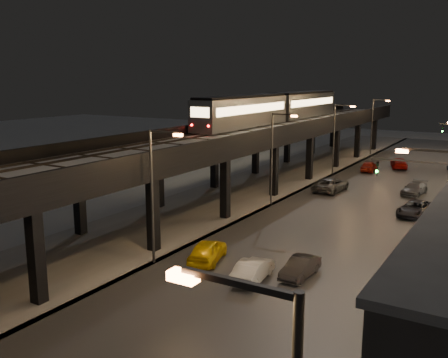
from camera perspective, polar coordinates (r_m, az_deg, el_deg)
The scene contains 21 objects.
road_surface at distance 49.82m, azimuth 15.93°, elevation -3.14°, with size 17.00×120.00×0.06m, color #46474D.
under_viaduct_pavement at distance 54.72m, azimuth 2.19°, elevation -1.40°, with size 11.00×120.00×0.06m, color #9FA1A8.
elevated_viaduct at distance 51.03m, azimuth 0.52°, elevation 4.04°, with size 9.00×100.00×6.30m.
viaduct_trackbed at distance 51.05m, azimuth 0.59°, elevation 4.92°, with size 8.40×100.00×0.32m.
viaduct_parapet_streetside at distance 48.97m, azimuth 5.02°, elevation 5.14°, with size 0.30×100.00×1.10m, color black.
viaduct_parapet_far at distance 53.34m, azimuth -3.44°, elevation 5.68°, with size 0.30×100.00×1.10m, color black.
streetlight_left_1 at distance 32.65m, azimuth -7.89°, elevation -0.99°, with size 2.57×0.28×9.00m.
streetlight_right_1 at distance 25.88m, azimuth 23.34°, elevation -5.16°, with size 2.56×0.28×9.00m.
streetlight_left_2 at distance 47.76m, azimuth 5.78°, elevation 3.01°, with size 2.57×0.28×9.00m.
streetlight_left_3 at distance 64.37m, azimuth 12.69°, elevation 4.97°, with size 2.57×0.28×9.00m.
streetlight_left_4 at distance 81.57m, azimuth 16.75°, elevation 6.09°, with size 2.57×0.28×9.00m.
traffic_light_rig_a at distance 34.83m, azimuth 23.89°, elevation -2.34°, with size 6.10×0.34×7.00m.
subway_train at distance 66.79m, azimuth 6.09°, elevation 8.16°, with size 3.04×36.77×3.63m.
car_taxi at distance 33.93m, azimuth -1.88°, elevation -8.29°, with size 1.78×4.43×1.51m, color yellow.
car_near_white at distance 30.99m, azimuth 3.32°, elevation -10.41°, with size 1.44×4.13×1.36m, color white.
car_mid_silver at distance 55.69m, azimuth 12.13°, elevation -0.66°, with size 2.52×5.45×1.52m, color #4D4E52.
car_mid_dark at distance 72.51m, azimuth 19.37°, elevation 1.69°, with size 1.98×4.86×1.41m, color maroon.
car_far_white at distance 68.71m, azimuth 16.22°, elevation 1.36°, with size 1.64×4.07×1.39m, color maroon.
car_onc_silver at distance 31.85m, azimuth 8.70°, elevation -10.04°, with size 1.30×3.73×1.23m, color black.
car_onc_dark at distance 47.94m, azimuth 20.98°, elevation -3.24°, with size 2.24×4.87×1.35m, color black.
car_onc_white at distance 56.58m, azimuth 20.92°, elevation -1.09°, with size 1.82×4.48×1.30m, color #484C56.
Camera 1 is at (19.70, -11.74, 12.23)m, focal length 40.00 mm.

